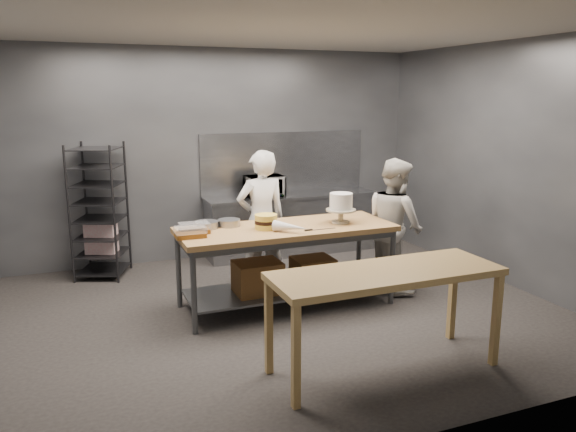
# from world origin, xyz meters

# --- Properties ---
(ground) EXTENTS (6.00, 6.00, 0.00)m
(ground) POSITION_xyz_m (0.00, 0.00, 0.00)
(ground) COLOR black
(ground) RESTS_ON ground
(back_wall) EXTENTS (6.00, 0.04, 3.00)m
(back_wall) POSITION_xyz_m (0.00, 2.50, 1.50)
(back_wall) COLOR #4C4F54
(back_wall) RESTS_ON ground
(work_table) EXTENTS (2.40, 0.90, 0.92)m
(work_table) POSITION_xyz_m (0.10, 0.19, 0.57)
(work_table) COLOR olive
(work_table) RESTS_ON ground
(near_counter) EXTENTS (2.00, 0.70, 0.90)m
(near_counter) POSITION_xyz_m (0.35, -1.53, 0.81)
(near_counter) COLOR olive
(near_counter) RESTS_ON ground
(back_counter) EXTENTS (2.60, 0.60, 0.90)m
(back_counter) POSITION_xyz_m (1.00, 2.18, 0.45)
(back_counter) COLOR slate
(back_counter) RESTS_ON ground
(splashback_panel) EXTENTS (2.60, 0.02, 0.90)m
(splashback_panel) POSITION_xyz_m (1.00, 2.48, 1.35)
(splashback_panel) COLOR slate
(splashback_panel) RESTS_ON back_counter
(speed_rack) EXTENTS (0.80, 0.82, 1.75)m
(speed_rack) POSITION_xyz_m (-1.73, 2.10, 0.86)
(speed_rack) COLOR black
(speed_rack) RESTS_ON ground
(chef_behind) EXTENTS (0.64, 0.43, 1.71)m
(chef_behind) POSITION_xyz_m (0.08, 0.90, 0.85)
(chef_behind) COLOR white
(chef_behind) RESTS_ON ground
(chef_right) EXTENTS (0.63, 0.80, 1.61)m
(chef_right) POSITION_xyz_m (1.56, 0.24, 0.81)
(chef_right) COLOR silver
(chef_right) RESTS_ON ground
(microwave) EXTENTS (0.54, 0.37, 0.30)m
(microwave) POSITION_xyz_m (0.57, 2.18, 1.05)
(microwave) COLOR black
(microwave) RESTS_ON back_counter
(frosted_cake_stand) EXTENTS (0.34, 0.34, 0.34)m
(frosted_cake_stand) POSITION_xyz_m (0.77, 0.14, 1.14)
(frosted_cake_stand) COLOR #ADA48A
(frosted_cake_stand) RESTS_ON work_table
(layer_cake) EXTENTS (0.25, 0.25, 0.16)m
(layer_cake) POSITION_xyz_m (-0.12, 0.18, 1.00)
(layer_cake) COLOR gold
(layer_cake) RESTS_ON work_table
(cake_pans) EXTENTS (0.51, 0.26, 0.07)m
(cake_pans) POSITION_xyz_m (-0.59, 0.46, 0.96)
(cake_pans) COLOR gray
(cake_pans) RESTS_ON work_table
(piping_bag) EXTENTS (0.35, 0.36, 0.12)m
(piping_bag) POSITION_xyz_m (0.07, -0.08, 0.98)
(piping_bag) COLOR white
(piping_bag) RESTS_ON work_table
(offset_spatula) EXTENTS (0.36, 0.02, 0.02)m
(offset_spatula) POSITION_xyz_m (0.36, -0.08, 0.93)
(offset_spatula) COLOR slate
(offset_spatula) RESTS_ON work_table
(pastry_clamshells) EXTENTS (0.39, 0.36, 0.11)m
(pastry_clamshells) POSITION_xyz_m (-0.92, 0.19, 0.98)
(pastry_clamshells) COLOR #8F601C
(pastry_clamshells) RESTS_ON work_table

